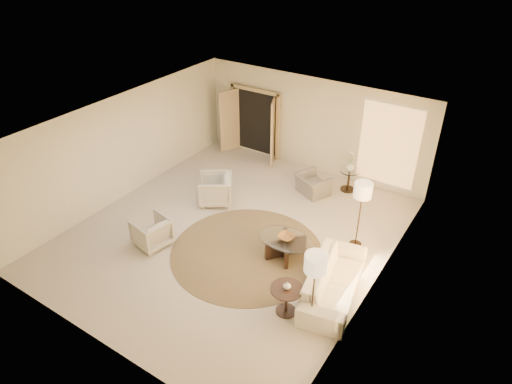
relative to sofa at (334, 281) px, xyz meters
The scene contains 18 objects.
room 3.14m from the sofa, 168.91° to the left, with size 7.04×8.04×2.83m.
windows_right 1.33m from the sofa, 50.56° to the left, with size 0.10×6.40×2.40m, color #FFBB66, non-canonical shape.
window_back_corner 4.67m from the sofa, 97.56° to the left, with size 1.70×0.10×2.40m, color #FFBB66, non-canonical shape.
curtains_right 1.91m from the sofa, 72.32° to the left, with size 0.06×5.20×2.60m, color #C5AB8E, non-canonical shape.
french_doors 6.54m from the sofa, 137.57° to the left, with size 1.95×0.66×2.16m.
area_rug 2.24m from the sofa, behind, with size 3.51×3.51×0.01m, color #3E2F1C.
sofa is the anchor object (origin of this frame).
armchair_left 4.35m from the sofa, 160.58° to the left, with size 0.84×0.79×0.87m, color beige.
armchair_right 4.31m from the sofa, 169.16° to the right, with size 0.75×0.70×0.77m, color beige.
accent_chair 3.90m from the sofa, 123.32° to the left, with size 0.86×0.56×0.75m, color gray.
coffee_table 1.51m from the sofa, 159.68° to the left, with size 1.37×1.37×0.48m.
end_table 1.10m from the sofa, 120.13° to the right, with size 0.64×0.64×0.61m.
side_table 4.20m from the sofa, 109.18° to the left, with size 0.53×0.53×0.62m.
floor_lamp_near 2.09m from the sofa, 97.51° to the left, with size 0.41×0.41×1.67m.
floor_lamp_far 1.46m from the sofa, 90.00° to the right, with size 0.41×0.41×1.68m.
bowl 1.52m from the sofa, 159.68° to the left, with size 0.36×0.36×0.09m, color brown.
end_vase 1.15m from the sofa, 120.13° to the right, with size 0.15×0.15×0.16m, color white.
side_vase 4.22m from the sofa, 109.18° to the left, with size 0.24×0.24×0.25m, color white.
Camera 1 is at (5.33, -7.17, 6.69)m, focal length 32.00 mm.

